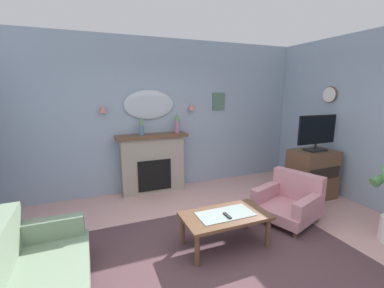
# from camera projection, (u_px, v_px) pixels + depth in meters

# --- Properties ---
(floor) EXTENTS (6.88, 6.40, 0.10)m
(floor) POSITION_uv_depth(u_px,v_px,m) (233.00, 269.00, 2.99)
(floor) COLOR #C6938E
(floor) RESTS_ON ground
(wall_back) EXTENTS (6.88, 0.10, 2.95)m
(wall_back) POSITION_uv_depth(u_px,v_px,m) (164.00, 116.00, 5.17)
(wall_back) COLOR #8C9EB2
(wall_back) RESTS_ON ground
(patterned_rug) EXTENTS (3.20, 2.40, 0.01)m
(patterned_rug) POSITION_uv_depth(u_px,v_px,m) (224.00, 255.00, 3.16)
(patterned_rug) COLOR #4C3338
(patterned_rug) RESTS_ON ground
(fireplace) EXTENTS (1.36, 0.36, 1.16)m
(fireplace) POSITION_uv_depth(u_px,v_px,m) (153.00, 164.00, 5.04)
(fireplace) COLOR gray
(fireplace) RESTS_ON ground
(mantel_vase_right) EXTENTS (0.10, 0.10, 0.35)m
(mantel_vase_right) POSITION_uv_depth(u_px,v_px,m) (141.00, 126.00, 4.79)
(mantel_vase_right) COLOR #4C7093
(mantel_vase_right) RESTS_ON fireplace
(mantel_vase_centre) EXTENTS (0.10, 0.10, 0.41)m
(mantel_vase_centre) POSITION_uv_depth(u_px,v_px,m) (177.00, 122.00, 5.04)
(mantel_vase_centre) COLOR #9E6084
(mantel_vase_centre) RESTS_ON fireplace
(wall_mirror) EXTENTS (0.96, 0.06, 0.56)m
(wall_mirror) POSITION_uv_depth(u_px,v_px,m) (149.00, 105.00, 4.94)
(wall_mirror) COLOR #B2BCC6
(wall_sconce_left) EXTENTS (0.14, 0.14, 0.14)m
(wall_sconce_left) POSITION_uv_depth(u_px,v_px,m) (103.00, 109.00, 4.59)
(wall_sconce_left) COLOR #D17066
(wall_sconce_right) EXTENTS (0.14, 0.14, 0.14)m
(wall_sconce_right) POSITION_uv_depth(u_px,v_px,m) (191.00, 107.00, 5.22)
(wall_sconce_right) COLOR #D17066
(wall_clock) EXTENTS (0.04, 0.31, 0.31)m
(wall_clock) POSITION_uv_depth(u_px,v_px,m) (330.00, 95.00, 4.93)
(wall_clock) COLOR silver
(framed_picture) EXTENTS (0.28, 0.03, 0.36)m
(framed_picture) POSITION_uv_depth(u_px,v_px,m) (219.00, 101.00, 5.49)
(framed_picture) COLOR #4C6B56
(coffee_table) EXTENTS (1.10, 0.60, 0.45)m
(coffee_table) POSITION_uv_depth(u_px,v_px,m) (225.00, 218.00, 3.29)
(coffee_table) COLOR brown
(coffee_table) RESTS_ON ground
(tv_remote) EXTENTS (0.04, 0.16, 0.02)m
(tv_remote) POSITION_uv_depth(u_px,v_px,m) (227.00, 216.00, 3.21)
(tv_remote) COLOR black
(tv_remote) RESTS_ON coffee_table
(floral_couch) EXTENTS (0.87, 1.72, 0.76)m
(floral_couch) POSITION_uv_depth(u_px,v_px,m) (24.00, 283.00, 2.27)
(floral_couch) COLOR gray
(floral_couch) RESTS_ON ground
(armchair_near_fireplace) EXTENTS (1.04, 1.03, 0.71)m
(armchair_near_fireplace) POSITION_uv_depth(u_px,v_px,m) (289.00, 200.00, 4.01)
(armchair_near_fireplace) COLOR #B77A84
(armchair_near_fireplace) RESTS_ON ground
(tv_cabinet) EXTENTS (0.80, 0.57, 0.90)m
(tv_cabinet) POSITION_uv_depth(u_px,v_px,m) (312.00, 174.00, 4.83)
(tv_cabinet) COLOR brown
(tv_cabinet) RESTS_ON ground
(tv_flatscreen) EXTENTS (0.84, 0.24, 0.65)m
(tv_flatscreen) POSITION_uv_depth(u_px,v_px,m) (317.00, 132.00, 4.65)
(tv_flatscreen) COLOR black
(tv_flatscreen) RESTS_ON tv_cabinet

